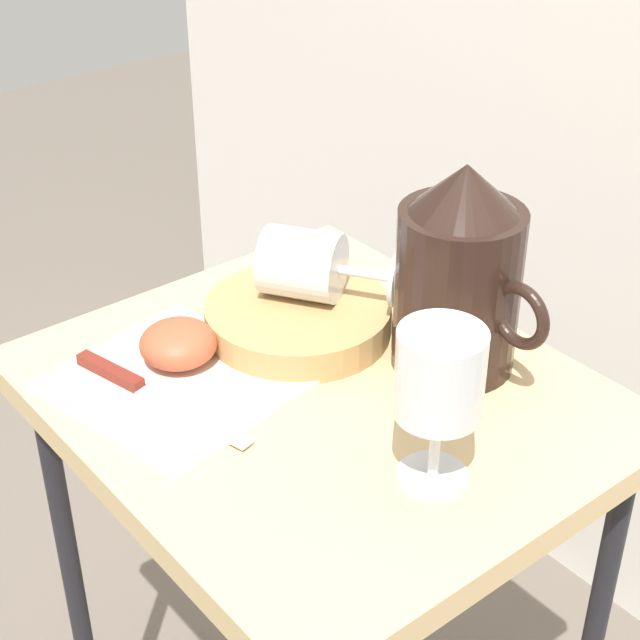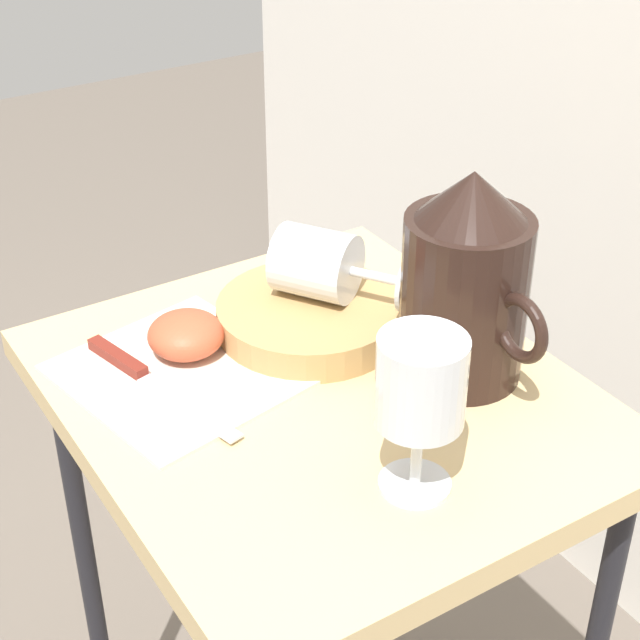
# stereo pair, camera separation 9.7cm
# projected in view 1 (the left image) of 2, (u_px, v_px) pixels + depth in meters

# --- Properties ---
(table) EXTENTS (0.55, 0.47, 0.70)m
(table) POSITION_uv_depth(u_px,v_px,m) (320.00, 446.00, 1.05)
(table) COLOR tan
(table) RESTS_ON ground_plane
(linen_napkin) EXTENTS (0.25, 0.24, 0.00)m
(linen_napkin) POSITION_uv_depth(u_px,v_px,m) (177.00, 382.00, 1.02)
(linen_napkin) COLOR silver
(linen_napkin) RESTS_ON table
(basket_tray) EXTENTS (0.20, 0.20, 0.03)m
(basket_tray) POSITION_uv_depth(u_px,v_px,m) (298.00, 318.00, 1.09)
(basket_tray) COLOR tan
(basket_tray) RESTS_ON table
(pitcher) EXTENTS (0.18, 0.13, 0.22)m
(pitcher) POSITION_uv_depth(u_px,v_px,m) (458.00, 287.00, 1.00)
(pitcher) COLOR black
(pitcher) RESTS_ON table
(wine_glass_upright) EXTENTS (0.08, 0.08, 0.15)m
(wine_glass_upright) POSITION_uv_depth(u_px,v_px,m) (439.00, 382.00, 0.84)
(wine_glass_upright) COLOR silver
(wine_glass_upright) RESTS_ON table
(wine_glass_tipped_near) EXTENTS (0.16, 0.14, 0.08)m
(wine_glass_tipped_near) POSITION_uv_depth(u_px,v_px,m) (306.00, 264.00, 1.08)
(wine_glass_tipped_near) COLOR silver
(wine_glass_tipped_near) RESTS_ON basket_tray
(apple_half_left) EXTENTS (0.08, 0.08, 0.04)m
(apple_half_left) POSITION_uv_depth(u_px,v_px,m) (178.00, 344.00, 1.03)
(apple_half_left) COLOR #C15133
(apple_half_left) RESTS_ON linen_napkin
(knife) EXTENTS (0.22, 0.07, 0.01)m
(knife) POSITION_uv_depth(u_px,v_px,m) (136.00, 385.00, 1.00)
(knife) COLOR silver
(knife) RESTS_ON linen_napkin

